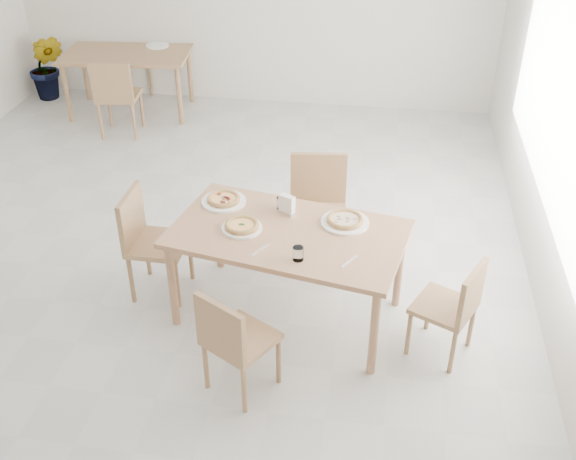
# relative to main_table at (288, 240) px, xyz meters

# --- Properties ---
(room) EXTENTS (7.28, 7.00, 7.00)m
(room) POSITION_rel_main_table_xyz_m (1.88, 1.05, 0.82)
(room) COLOR silver
(room) RESTS_ON ground
(main_table) EXTENTS (1.79, 1.23, 0.75)m
(main_table) POSITION_rel_main_table_xyz_m (0.00, 0.00, 0.00)
(main_table) COLOR tan
(main_table) RESTS_ON ground
(chair_south) EXTENTS (0.54, 0.54, 0.80)m
(chair_south) POSITION_rel_main_table_xyz_m (-0.22, -0.85, -0.21)
(chair_south) COLOR #A78353
(chair_south) RESTS_ON ground
(chair_north) EXTENTS (0.52, 0.52, 0.93)m
(chair_north) POSITION_rel_main_table_xyz_m (0.13, 0.78, -0.14)
(chair_north) COLOR #A78353
(chair_north) RESTS_ON ground
(chair_west) EXTENTS (0.43, 0.43, 0.87)m
(chair_west) POSITION_rel_main_table_xyz_m (-1.12, 0.15, -0.17)
(chair_west) COLOR #A78353
(chair_west) RESTS_ON ground
(chair_east) EXTENTS (0.51, 0.51, 0.77)m
(chair_east) POSITION_rel_main_table_xyz_m (1.19, -0.26, -0.23)
(chair_east) COLOR #A78353
(chair_east) RESTS_ON ground
(plate_margherita) EXTENTS (0.29, 0.29, 0.02)m
(plate_margherita) POSITION_rel_main_table_xyz_m (-0.33, -0.02, 0.08)
(plate_margherita) COLOR white
(plate_margherita) RESTS_ON main_table
(plate_mushroom) EXTENTS (0.35, 0.35, 0.02)m
(plate_mushroom) POSITION_rel_main_table_xyz_m (0.39, 0.17, 0.08)
(plate_mushroom) COLOR white
(plate_mushroom) RESTS_ON main_table
(plate_pepperoni) EXTENTS (0.34, 0.34, 0.02)m
(plate_pepperoni) POSITION_rel_main_table_xyz_m (-0.55, 0.33, 0.08)
(plate_pepperoni) COLOR white
(plate_pepperoni) RESTS_ON main_table
(pizza_margherita) EXTENTS (0.32, 0.32, 0.03)m
(pizza_margherita) POSITION_rel_main_table_xyz_m (-0.33, -0.02, 0.11)
(pizza_margherita) COLOR #DAB666
(pizza_margherita) RESTS_ON plate_margherita
(pizza_mushroom) EXTENTS (0.36, 0.36, 0.03)m
(pizza_mushroom) POSITION_rel_main_table_xyz_m (0.39, 0.17, 0.11)
(pizza_mushroom) COLOR #DAB666
(pizza_mushroom) RESTS_ON plate_mushroom
(pizza_pepperoni) EXTENTS (0.31, 0.31, 0.03)m
(pizza_pepperoni) POSITION_rel_main_table_xyz_m (-0.55, 0.33, 0.11)
(pizza_pepperoni) COLOR #DAB666
(pizza_pepperoni) RESTS_ON plate_pepperoni
(tumbler_a) EXTENTS (0.07, 0.07, 0.09)m
(tumbler_a) POSITION_rel_main_table_xyz_m (-0.10, 0.31, 0.12)
(tumbler_a) COLOR white
(tumbler_a) RESTS_ON main_table
(tumbler_b) EXTENTS (0.07, 0.07, 0.10)m
(tumbler_b) POSITION_rel_main_table_xyz_m (0.12, -0.33, 0.12)
(tumbler_b) COLOR white
(tumbler_b) RESTS_ON main_table
(napkin_holder) EXTENTS (0.15, 0.12, 0.15)m
(napkin_holder) POSITION_rel_main_table_xyz_m (-0.05, 0.25, 0.14)
(napkin_holder) COLOR silver
(napkin_holder) RESTS_ON main_table
(fork_a) EXTENTS (0.11, 0.16, 0.01)m
(fork_a) POSITION_rel_main_table_xyz_m (0.46, -0.30, 0.08)
(fork_a) COLOR silver
(fork_a) RESTS_ON main_table
(fork_b) EXTENTS (0.10, 0.17, 0.01)m
(fork_b) POSITION_rel_main_table_xyz_m (-0.15, -0.26, 0.08)
(fork_b) COLOR silver
(fork_b) RESTS_ON main_table
(second_table) EXTENTS (1.58, 1.00, 0.75)m
(second_table) POSITION_rel_main_table_xyz_m (-2.55, 3.64, -0.01)
(second_table) COLOR #A78353
(second_table) RESTS_ON ground
(chair_back_s) EXTENTS (0.50, 0.50, 0.91)m
(chair_back_s) POSITION_rel_main_table_xyz_m (-2.43, 2.91, -0.15)
(chair_back_s) COLOR #A78353
(chair_back_s) RESTS_ON ground
(chair_back_n) EXTENTS (0.43, 0.43, 0.82)m
(chair_back_n) POSITION_rel_main_table_xyz_m (-2.65, 4.47, -0.20)
(chair_back_n) COLOR #A78353
(chair_back_n) RESTS_ON ground
(plate_empty) EXTENTS (0.28, 0.28, 0.02)m
(plate_empty) POSITION_rel_main_table_xyz_m (-2.25, 3.95, 0.08)
(plate_empty) COLOR white
(plate_empty) RESTS_ON second_table
(potted_plant) EXTENTS (0.52, 0.44, 0.85)m
(potted_plant) POSITION_rel_main_table_xyz_m (-3.75, 3.90, -0.25)
(potted_plant) COLOR #1C5E1D
(potted_plant) RESTS_ON ground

